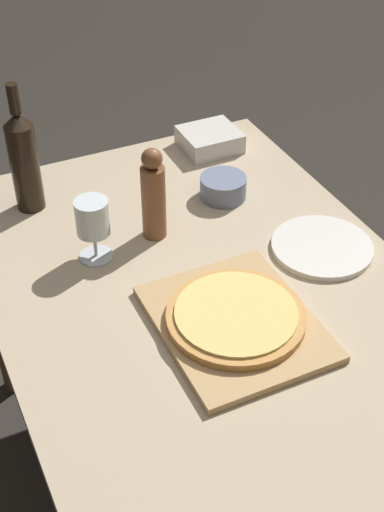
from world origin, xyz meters
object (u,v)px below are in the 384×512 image
object	(u,v)px
wine_glass	(93,220)
wine_bottle	(24,159)
pepper_mill	(153,196)
pizza	(236,316)
small_bowl	(223,187)

from	to	relation	value
wine_glass	wine_bottle	bearing A→B (deg)	106.94
pepper_mill	wine_bottle	bearing A→B (deg)	134.24
wine_bottle	pepper_mill	size ratio (longest dim) A/B	1.42
pizza	wine_glass	xyz separation A→B (m)	(-0.19, 0.34, 0.08)
wine_glass	small_bowl	world-z (taller)	wine_glass
pepper_mill	small_bowl	distance (m)	0.25
pepper_mill	small_bowl	xyz separation A→B (m)	(0.22, 0.08, -0.08)
wine_bottle	small_bowl	world-z (taller)	wine_bottle
wine_glass	small_bowl	bearing A→B (deg)	14.36
pepper_mill	small_bowl	bearing A→B (deg)	18.64
pepper_mill	wine_glass	bearing A→B (deg)	-172.01
wine_bottle	small_bowl	xyz separation A→B (m)	(0.46, -0.17, -0.11)
pizza	pepper_mill	bearing A→B (deg)	94.32
wine_bottle	pizza	bearing A→B (deg)	-66.41
pepper_mill	pizza	bearing A→B (deg)	-85.68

